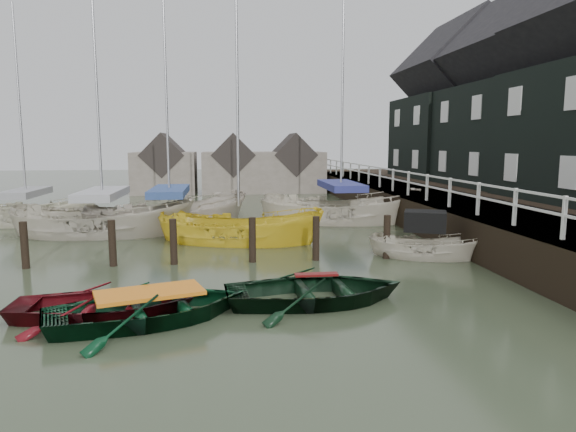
{
  "coord_description": "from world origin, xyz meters",
  "views": [
    {
      "loc": [
        0.39,
        -12.63,
        3.68
      ],
      "look_at": [
        2.34,
        3.21,
        1.4
      ],
      "focal_mm": 32.0,
      "sensor_mm": 36.0,
      "label": 1
    }
  ],
  "objects": [
    {
      "name": "pier",
      "position": [
        9.48,
        10.0,
        0.71
      ],
      "size": [
        3.04,
        32.0,
        2.7
      ],
      "color": "black",
      "rests_on": "ground"
    },
    {
      "name": "sailboat_d",
      "position": [
        5.72,
        10.6,
        0.06
      ],
      "size": [
        7.93,
        4.3,
        11.78
      ],
      "rotation": [
        0.0,
        0.0,
        1.36
      ],
      "color": "beige",
      "rests_on": "ground"
    },
    {
      "name": "motorboat",
      "position": [
        6.8,
        2.93,
        0.12
      ],
      "size": [
        3.93,
        2.68,
        2.21
      ],
      "rotation": [
        0.0,
        0.0,
        1.18
      ],
      "color": "beige",
      "rests_on": "ground"
    },
    {
      "name": "rowboat_red",
      "position": [
        -2.24,
        -1.64,
        0.0
      ],
      "size": [
        3.82,
        2.73,
        0.79
      ],
      "primitive_type": "imported",
      "rotation": [
        0.0,
        0.0,
        1.57
      ],
      "color": "#540C12",
      "rests_on": "ground"
    },
    {
      "name": "sailboat_c",
      "position": [
        0.88,
        6.31,
        0.01
      ],
      "size": [
        6.78,
        4.18,
        11.52
      ],
      "rotation": [
        0.0,
        0.0,
        1.27
      ],
      "color": "gold",
      "rests_on": "ground"
    },
    {
      "name": "mooring_pilings",
      "position": [
        -1.11,
        3.0,
        0.5
      ],
      "size": [
        13.72,
        0.22,
        1.8
      ],
      "color": "black",
      "rests_on": "ground"
    },
    {
      "name": "sailboat_e",
      "position": [
        -8.53,
        11.64,
        0.06
      ],
      "size": [
        6.41,
        2.73,
        10.87
      ],
      "rotation": [
        0.0,
        0.0,
        1.51
      ],
      "color": "beige",
      "rests_on": "ground"
    },
    {
      "name": "rowboat_green",
      "position": [
        -1.2,
        -2.08,
        0.0
      ],
      "size": [
        4.86,
        4.1,
        0.86
      ],
      "primitive_type": "imported",
      "rotation": [
        0.0,
        0.0,
        1.89
      ],
      "color": "black",
      "rests_on": "ground"
    },
    {
      "name": "rowboat_dkgreen",
      "position": [
        2.45,
        -1.27,
        0.0
      ],
      "size": [
        4.38,
        3.27,
        0.87
      ],
      "primitive_type": "imported",
      "rotation": [
        0.0,
        0.0,
        1.64
      ],
      "color": "black",
      "rests_on": "ground"
    },
    {
      "name": "quay_houses",
      "position": [
        14.99,
        8.66,
        5.68
      ],
      "size": [
        6.52,
        28.14,
        10.01
      ],
      "color": "black",
      "rests_on": "ground"
    },
    {
      "name": "sailboat_a",
      "position": [
        -4.49,
        8.49,
        0.06
      ],
      "size": [
        7.41,
        3.11,
        10.54
      ],
      "rotation": [
        0.0,
        0.0,
        1.52
      ],
      "color": "#BDB5A2",
      "rests_on": "ground"
    },
    {
      "name": "ground",
      "position": [
        0.0,
        0.0,
        0.0
      ],
      "size": [
        120.0,
        120.0,
        0.0
      ],
      "primitive_type": "plane",
      "color": "#2B3421",
      "rests_on": "ground"
    },
    {
      "name": "land_strip",
      "position": [
        15.0,
        10.0,
        0.0
      ],
      "size": [
        14.0,
        38.0,
        1.5
      ],
      "primitive_type": "cube",
      "color": "black",
      "rests_on": "ground"
    },
    {
      "name": "sailboat_b",
      "position": [
        -1.96,
        9.46,
        0.06
      ],
      "size": [
        7.65,
        5.47,
        12.76
      ],
      "rotation": [
        0.0,
        0.0,
        2.0
      ],
      "color": "#B8AD9D",
      "rests_on": "ground"
    },
    {
      "name": "far_sheds",
      "position": [
        0.83,
        26.0,
        1.86
      ],
      "size": [
        14.0,
        4.08,
        4.39
      ],
      "color": "#665B51",
      "rests_on": "ground"
    }
  ]
}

